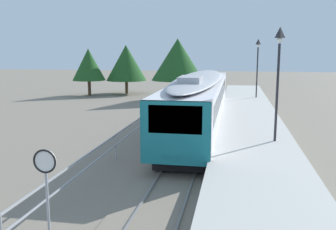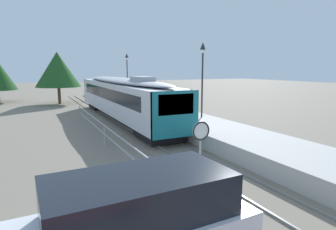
{
  "view_description": "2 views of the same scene",
  "coord_description": "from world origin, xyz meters",
  "px_view_note": "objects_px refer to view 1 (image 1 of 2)",
  "views": [
    {
      "loc": [
        2.26,
        4.32,
        5.15
      ],
      "look_at": [
        -1.0,
        22.38,
        2.0
      ],
      "focal_mm": 39.86,
      "sensor_mm": 36.0,
      "label": 1
    },
    {
      "loc": [
        -6.98,
        5.12,
        4.44
      ],
      "look_at": [
        0.0,
        19.38,
        1.8
      ],
      "focal_mm": 30.15,
      "sensor_mm": 36.0,
      "label": 2
    }
  ],
  "objects_px": {
    "platform_lamp_far_end": "(258,57)",
    "commuter_train": "(199,98)",
    "platform_lamp_mid_platform": "(279,63)",
    "speed_limit_sign": "(46,176)"
  },
  "relations": [
    {
      "from": "platform_lamp_far_end",
      "to": "commuter_train",
      "type": "bearing_deg",
      "value": -110.2
    },
    {
      "from": "platform_lamp_mid_platform",
      "to": "platform_lamp_far_end",
      "type": "xyz_separation_m",
      "value": [
        0.0,
        17.34,
        0.0
      ]
    },
    {
      "from": "commuter_train",
      "to": "platform_lamp_mid_platform",
      "type": "height_order",
      "value": "platform_lamp_mid_platform"
    },
    {
      "from": "platform_lamp_mid_platform",
      "to": "speed_limit_sign",
      "type": "relative_size",
      "value": 1.91
    },
    {
      "from": "platform_lamp_far_end",
      "to": "speed_limit_sign",
      "type": "xyz_separation_m",
      "value": [
        -6.47,
        -27.28,
        -2.5
      ]
    },
    {
      "from": "commuter_train",
      "to": "platform_lamp_far_end",
      "type": "relative_size",
      "value": 3.73
    },
    {
      "from": "commuter_train",
      "to": "platform_lamp_far_end",
      "type": "bearing_deg",
      "value": 69.8
    },
    {
      "from": "commuter_train",
      "to": "speed_limit_sign",
      "type": "relative_size",
      "value": 7.12
    },
    {
      "from": "speed_limit_sign",
      "to": "platform_lamp_mid_platform",
      "type": "bearing_deg",
      "value": 56.94
    },
    {
      "from": "commuter_train",
      "to": "platform_lamp_far_end",
      "type": "height_order",
      "value": "platform_lamp_far_end"
    }
  ]
}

